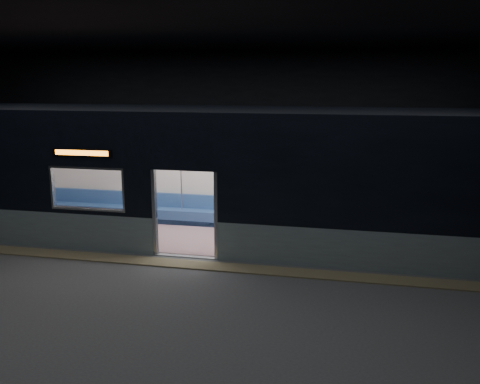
% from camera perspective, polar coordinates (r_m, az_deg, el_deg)
% --- Properties ---
extents(station_floor, '(24.00, 14.00, 0.01)m').
position_cam_1_polar(station_floor, '(11.08, -7.76, -9.06)').
color(station_floor, '#47494C').
rests_on(station_floor, ground).
extents(station_envelope, '(24.00, 14.00, 5.00)m').
position_cam_1_polar(station_envelope, '(10.32, -8.37, 10.25)').
color(station_envelope, black).
rests_on(station_envelope, station_floor).
extents(tactile_strip, '(22.80, 0.50, 0.03)m').
position_cam_1_polar(tactile_strip, '(11.56, -6.84, -8.00)').
color(tactile_strip, '#8C7F59').
rests_on(tactile_strip, station_floor).
extents(metro_car, '(18.00, 3.04, 3.35)m').
position_cam_1_polar(metro_car, '(12.92, -4.22, 2.67)').
color(metro_car, '#899DA3').
rests_on(metro_car, station_floor).
extents(passenger, '(0.41, 0.68, 1.34)m').
position_cam_1_polar(passenger, '(13.70, 5.66, -1.33)').
color(passenger, black).
rests_on(passenger, metro_car).
extents(handbag, '(0.30, 0.27, 0.13)m').
position_cam_1_polar(handbag, '(13.51, 5.73, -2.02)').
color(handbag, black).
rests_on(handbag, passenger).
extents(transit_map, '(1.08, 0.03, 0.70)m').
position_cam_1_polar(transit_map, '(13.80, 15.72, 1.41)').
color(transit_map, white).
rests_on(transit_map, metro_car).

